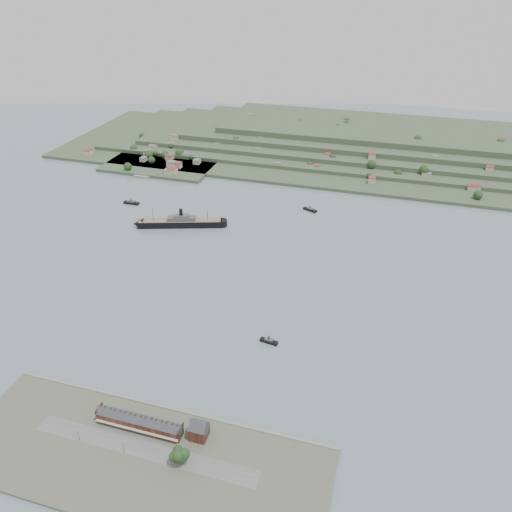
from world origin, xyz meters
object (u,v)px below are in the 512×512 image
(gabled_building, at_px, (199,430))
(tugboat, at_px, (269,341))
(steamship, at_px, (178,222))
(terrace_row, at_px, (139,422))
(fig_tree, at_px, (179,455))

(gabled_building, bearing_deg, tugboat, 80.18)
(gabled_building, xyz_separation_m, steamship, (-128.31, 252.91, -3.66))
(terrace_row, relative_size, tugboat, 3.84)
(gabled_building, bearing_deg, steamship, 116.90)
(tugboat, bearing_deg, terrace_row, -118.28)
(terrace_row, distance_m, gabled_building, 37.74)
(steamship, xyz_separation_m, fig_tree, (124.99, -273.80, 5.11))
(tugboat, distance_m, fig_tree, 119.74)
(tugboat, bearing_deg, fig_tree, -99.68)
(terrace_row, height_order, fig_tree, fig_tree)
(terrace_row, height_order, steamship, steamship)
(terrace_row, bearing_deg, tugboat, 61.72)
(terrace_row, bearing_deg, gabled_building, 6.12)
(tugboat, bearing_deg, gabled_building, -99.82)
(steamship, height_order, fig_tree, steamship)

